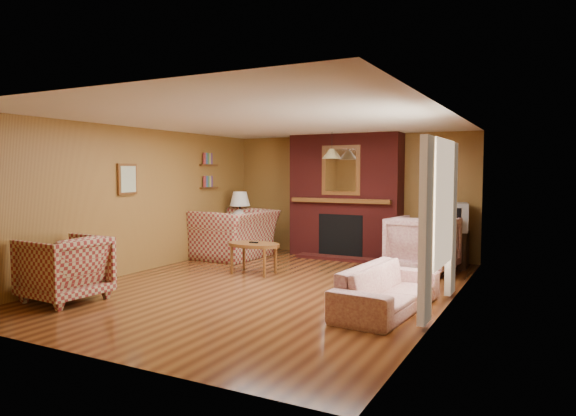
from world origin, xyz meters
The scene contains 20 objects.
floor centered at (0.00, 0.00, 0.00)m, with size 6.50×6.50×0.00m, color #4A2310.
ceiling centered at (0.00, 0.00, 2.40)m, with size 6.50×6.50×0.00m, color silver.
wall_back centered at (0.00, 3.25, 1.20)m, with size 6.50×6.50×0.00m, color olive.
wall_front centered at (0.00, -3.25, 1.20)m, with size 6.50×6.50×0.00m, color olive.
wall_left centered at (-2.50, 0.00, 1.20)m, with size 6.50×6.50×0.00m, color olive.
wall_right centered at (2.50, 0.00, 1.20)m, with size 6.50×6.50×0.00m, color olive.
fireplace centered at (0.00, 2.98, 1.18)m, with size 2.20×0.82×2.40m.
window_right centered at (2.45, -0.20, 1.13)m, with size 0.10×1.85×2.00m.
bookshelf centered at (-2.44, 1.90, 1.67)m, with size 0.09×0.55×0.71m.
botanical_print centered at (-2.47, -0.30, 1.55)m, with size 0.05×0.40×0.50m.
pendant_light centered at (0.00, 2.30, 2.00)m, with size 0.36×0.36×0.48m.
plaid_loveseat centered at (-1.85, 1.89, 0.46)m, with size 1.43×1.25×0.93m, color maroon.
plaid_armchair centered at (-1.95, -1.96, 0.42)m, with size 0.90×0.93×0.84m, color maroon.
floral_sofa centered at (1.90, -0.50, 0.27)m, with size 1.84×0.72×0.54m, color beige.
floral_armchair centered at (1.72, 2.12, 0.47)m, with size 1.00×1.02×0.93m, color beige.
coffee_table centered at (-0.70, 0.69, 0.44)m, with size 0.92×0.57×0.53m.
side_table centered at (-2.10, 2.45, 0.29)m, with size 0.43×0.43×0.57m, color brown.
table_lamp centered at (-2.10, 2.45, 0.96)m, with size 0.42×0.42×0.69m.
tv_stand centered at (2.05, 2.80, 0.31)m, with size 0.58×0.52×0.63m, color black.
crt_tv centered at (2.05, 2.79, 0.88)m, with size 0.64×0.64×0.50m.
Camera 1 is at (3.64, -6.43, 1.66)m, focal length 32.00 mm.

